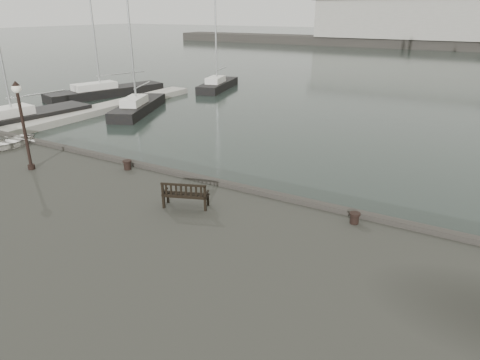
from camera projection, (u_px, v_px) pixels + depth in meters
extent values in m
plane|color=black|center=(239.00, 224.00, 16.87)|extent=(400.00, 400.00, 0.00)
cube|color=#AEAAA2|center=(87.00, 112.00, 34.18)|extent=(2.00, 24.00, 0.50)
cube|color=#383530|center=(459.00, 45.00, 90.30)|extent=(140.00, 8.00, 2.00)
cube|color=#AEAAA2|center=(423.00, 19.00, 92.20)|extent=(46.00, 9.00, 8.00)
cube|color=black|center=(186.00, 195.00, 14.55)|extent=(1.64, 1.06, 0.04)
cube|color=black|center=(184.00, 191.00, 14.25)|extent=(1.47, 0.62, 0.47)
cube|color=black|center=(186.00, 201.00, 14.62)|extent=(1.53, 0.95, 0.43)
cylinder|color=black|center=(127.00, 165.00, 18.07)|extent=(0.45, 0.45, 0.40)
cylinder|color=black|center=(355.00, 218.00, 13.48)|extent=(0.41, 0.41, 0.36)
cylinder|color=black|center=(25.00, 131.00, 17.56)|extent=(0.12, 0.12, 3.30)
cylinder|color=black|center=(31.00, 167.00, 18.13)|extent=(0.28, 0.28, 0.21)
sphere|color=silver|center=(16.00, 88.00, 16.91)|extent=(0.37, 0.37, 0.37)
cone|color=black|center=(15.00, 83.00, 16.83)|extent=(0.31, 0.31, 0.19)
imported|color=silver|center=(11.00, 141.00, 21.11)|extent=(2.19, 2.73, 0.50)
cube|color=black|center=(21.00, 123.00, 31.51)|extent=(3.94, 10.60, 1.40)
cube|color=silver|center=(19.00, 110.00, 31.14)|extent=(2.23, 3.81, 0.60)
cylinder|color=#B2B5B7|center=(2.00, 22.00, 28.92)|extent=(0.16, 0.16, 12.65)
cube|color=black|center=(107.00, 95.00, 41.93)|extent=(5.72, 11.79, 1.40)
cube|color=silver|center=(106.00, 85.00, 41.56)|extent=(2.75, 4.35, 0.60)
cylinder|color=#B2B5B7|center=(97.00, 13.00, 39.15)|extent=(0.16, 0.16, 13.65)
cube|color=black|center=(139.00, 111.00, 35.32)|extent=(5.28, 8.64, 1.40)
cube|color=silver|center=(138.00, 99.00, 34.95)|extent=(2.43, 3.28, 0.60)
cylinder|color=#B2B5B7|center=(132.00, 37.00, 33.17)|extent=(0.16, 0.16, 10.24)
cube|color=black|center=(218.00, 88.00, 45.57)|extent=(3.91, 8.09, 1.40)
cube|color=silver|center=(218.00, 79.00, 45.20)|extent=(2.00, 2.99, 0.60)
cylinder|color=#B2B5B7|center=(217.00, 39.00, 43.71)|extent=(0.16, 0.16, 8.68)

